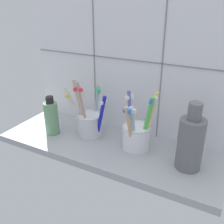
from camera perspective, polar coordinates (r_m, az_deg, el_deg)
name	(u,v)px	position (r cm, az deg, el deg)	size (l,w,h in cm)	color
counter_slab	(108,147)	(75.00, -0.85, -7.83)	(64.00, 22.00, 2.00)	#9EA3A8
tile_wall_back	(128,65)	(76.44, 3.45, 10.35)	(64.00, 2.20, 45.00)	white
toothbrush_cup_left	(89,122)	(77.55, -5.09, -2.16)	(13.91, 9.26, 17.76)	silver
toothbrush_cup_right	(137,134)	(71.11, 5.48, -4.84)	(9.14, 10.75, 16.69)	white
ceramic_vase	(191,141)	(64.86, 17.07, -6.16)	(6.21, 6.21, 17.20)	slate
soap_bottle	(51,117)	(80.02, -13.25, -1.14)	(4.22, 4.22, 12.05)	#689B6C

